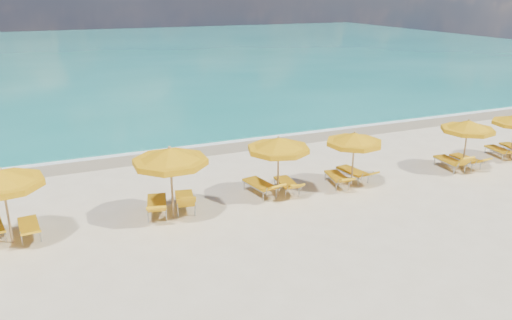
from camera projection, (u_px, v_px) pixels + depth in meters
name	position (u px, v px, depth m)	size (l,w,h in m)	color
ground_plane	(272.00, 204.00, 17.98)	(120.00, 120.00, 0.00)	beige
ocean	(104.00, 54.00, 59.77)	(120.00, 80.00, 0.30)	#167C73
wet_sand_band	(209.00, 147.00, 24.43)	(120.00, 2.60, 0.01)	tan
foam_line	(204.00, 143.00, 25.12)	(120.00, 1.20, 0.03)	white
whitecap_near	(67.00, 116.00, 30.56)	(14.00, 0.36, 0.05)	white
whitecap_far	(239.00, 82.00, 41.84)	(18.00, 0.30, 0.05)	white
umbrella_1	(2.00, 179.00, 14.55)	(2.92, 2.92, 2.44)	tan
umbrella_2	(170.00, 157.00, 16.21)	(3.28, 3.28, 2.54)	tan
umbrella_3	(278.00, 145.00, 18.02)	(2.56, 2.56, 2.34)	tan
umbrella_4	(354.00, 139.00, 19.09)	(2.66, 2.66, 2.22)	tan
umbrella_5	(468.00, 126.00, 20.85)	(2.56, 2.56, 2.23)	tan
lounger_1_right	(30.00, 230.00, 15.54)	(0.75, 1.87, 0.65)	#A5A8AD
lounger_2_left	(157.00, 208.00, 17.06)	(1.05, 2.09, 0.84)	#A5A8AD
lounger_2_right	(185.00, 203.00, 17.44)	(0.97, 1.93, 0.92)	#A5A8AD
lounger_3_left	(261.00, 189.00, 18.72)	(1.01, 2.08, 0.80)	#A5A8AD
lounger_3_right	(287.00, 187.00, 18.99)	(0.72, 1.83, 0.72)	#A5A8AD
lounger_4_left	(337.00, 180.00, 19.61)	(0.86, 1.87, 0.71)	#A5A8AD
lounger_4_right	(353.00, 175.00, 20.13)	(0.91, 1.96, 0.70)	#A5A8AD
lounger_5_left	(450.00, 164.00, 21.35)	(0.72, 1.84, 0.90)	#A5A8AD
lounger_5_right	(466.00, 162.00, 21.68)	(0.67, 1.84, 0.72)	#A5A8AD
lounger_6_left	(499.00, 153.00, 22.94)	(0.78, 1.82, 0.67)	#A5A8AD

